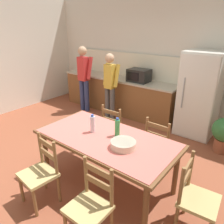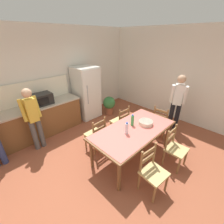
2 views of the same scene
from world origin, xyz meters
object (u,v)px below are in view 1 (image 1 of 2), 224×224
object	(u,v)px
chair_side_far_left	(115,129)
person_at_sink	(84,76)
bottle_near_centre	(93,124)
chair_side_far_right	(160,145)
person_at_counter	(110,84)
chair_head_end	(196,199)
serving_bowl	(123,144)
chair_side_near_right	(90,206)
potted_plant	(224,133)
bottle_off_centre	(117,128)
dining_table	(106,142)
microwave	(139,75)
chair_side_near_left	(41,173)
refrigerator	(200,95)

from	to	relation	value
chair_side_far_left	person_at_sink	bearing A→B (deg)	-32.63
bottle_near_centre	chair_side_far_right	xyz separation A→B (m)	(0.70, 0.79, -0.45)
person_at_counter	chair_head_end	bearing A→B (deg)	-125.25
serving_bowl	person_at_sink	distance (m)	3.32
chair_head_end	person_at_counter	xyz separation A→B (m)	(-2.70, 1.91, 0.45)
chair_side_near_right	potted_plant	size ratio (longest dim) A/B	1.36
person_at_counter	bottle_off_centre	bearing A→B (deg)	-139.26
dining_table	chair_head_end	xyz separation A→B (m)	(1.28, -0.02, -0.25)
microwave	chair_side_far_left	xyz separation A→B (m)	(0.52, -1.61, -0.62)
chair_side_near_right	person_at_counter	distance (m)	3.30
chair_side_near_right	person_at_sink	xyz separation A→B (m)	(-2.74, 2.71, 0.51)
chair_side_far_right	chair_side_near_left	bearing A→B (deg)	62.09
bottle_near_centre	bottle_off_centre	world-z (taller)	same
refrigerator	serving_bowl	bearing A→B (deg)	-93.67
dining_table	person_at_counter	bearing A→B (deg)	126.94
bottle_off_centre	chair_side_far_right	world-z (taller)	bottle_off_centre
person_at_counter	chair_side_near_right	bearing A→B (deg)	-145.37
bottle_off_centre	serving_bowl	world-z (taller)	bottle_off_centre
chair_side_near_right	bottle_near_centre	bearing A→B (deg)	130.42
person_at_sink	chair_side_far_right	bearing A→B (deg)	-112.20
chair_head_end	person_at_sink	distance (m)	4.10
dining_table	bottle_near_centre	xyz separation A→B (m)	(-0.25, 0.00, 0.20)
potted_plant	chair_side_near_left	bearing A→B (deg)	-120.10
dining_table	bottle_near_centre	size ratio (longest dim) A/B	7.34
microwave	chair_side_far_left	world-z (taller)	microwave
bottle_off_centre	bottle_near_centre	bearing A→B (deg)	-160.65
serving_bowl	potted_plant	xyz separation A→B (m)	(0.80, 2.04, -0.44)
dining_table	bottle_near_centre	distance (m)	0.32
serving_bowl	potted_plant	world-z (taller)	serving_bowl
chair_side_near_right	person_at_counter	size ratio (longest dim) A/B	0.57
chair_side_near_left	potted_plant	world-z (taller)	chair_side_near_left
chair_side_near_right	chair_side_far_left	bearing A→B (deg)	118.57
chair_side_far_left	person_at_counter	distance (m)	1.54
chair_side_far_right	person_at_sink	distance (m)	3.02
dining_table	potted_plant	distance (m)	2.30
dining_table	chair_side_far_right	world-z (taller)	chair_side_far_right
chair_side_near_right	chair_head_end	xyz separation A→B (m)	(0.84, 0.78, 0.00)
chair_side_near_left	chair_side_far_right	bearing A→B (deg)	66.38
bottle_off_centre	chair_side_far_right	xyz separation A→B (m)	(0.35, 0.66, -0.45)
chair_side_far_right	chair_head_end	bearing A→B (deg)	137.57
potted_plant	person_at_counter	bearing A→B (deg)	-178.41
refrigerator	bottle_near_centre	xyz separation A→B (m)	(-0.75, -2.39, 0.03)
refrigerator	dining_table	distance (m)	2.45
dining_table	person_at_sink	world-z (taller)	person_at_sink
bottle_off_centre	chair_side_far_right	bearing A→B (deg)	62.12
dining_table	chair_side_far_left	distance (m)	0.94
chair_side_far_right	person_at_sink	xyz separation A→B (m)	(-2.76, 1.12, 0.51)
chair_side_near_left	person_at_sink	xyz separation A→B (m)	(-1.86, 2.70, 0.51)
chair_side_far_right	serving_bowl	bearing A→B (deg)	84.77
dining_table	chair_side_far_left	bearing A→B (deg)	118.54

